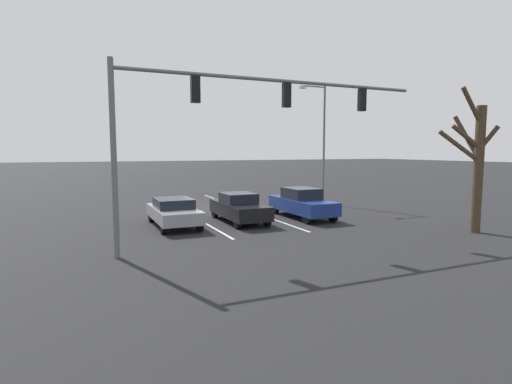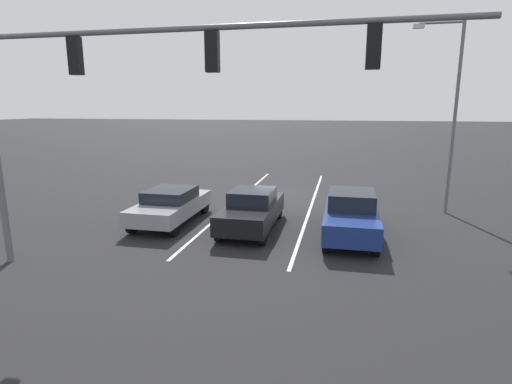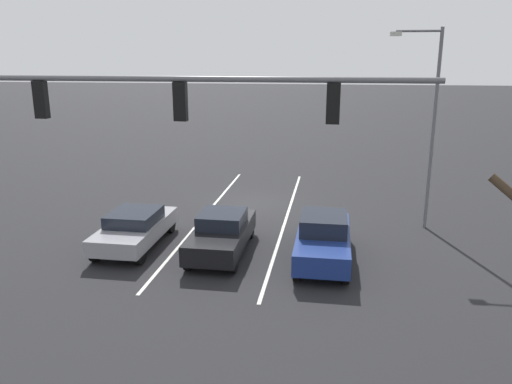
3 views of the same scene
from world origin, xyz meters
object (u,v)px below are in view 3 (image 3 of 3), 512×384
Objects in this scene: car_gray_rightlane_front at (135,227)px; traffic_signal_gantry at (95,127)px; car_black_midlane_front at (222,233)px; car_navy_leftlane_front at (323,238)px; street_lamp_left_shoulder at (429,116)px.

traffic_signal_gantry is at bearing 103.95° from car_gray_rightlane_front.
car_gray_rightlane_front is 3.39m from car_black_midlane_front.
car_navy_leftlane_front reaches higher than car_black_midlane_front.
car_navy_leftlane_front is 6.94m from street_lamp_left_shoulder.
car_black_midlane_front is 6.89m from traffic_signal_gantry.
street_lamp_left_shoulder is (-3.94, -4.22, 3.85)m from car_navy_leftlane_front.
car_gray_rightlane_front is at bearing 19.73° from street_lamp_left_shoulder.
street_lamp_left_shoulder reaches higher than car_navy_leftlane_front.
car_black_midlane_front is (-3.38, 0.13, 0.02)m from car_gray_rightlane_front.
car_gray_rightlane_front is at bearing -2.21° from car_navy_leftlane_front.
car_gray_rightlane_front is 6.76m from traffic_signal_gantry.
car_navy_leftlane_front is at bearing 177.71° from car_black_midlane_front.
car_black_midlane_front is 9.49m from street_lamp_left_shoulder.
street_lamp_left_shoulder reaches higher than car_black_midlane_front.
car_black_midlane_front is 3.69m from car_navy_leftlane_front.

